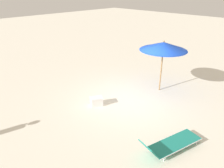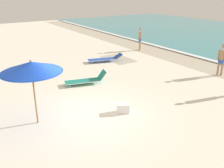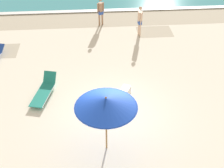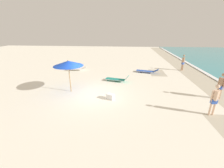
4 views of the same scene
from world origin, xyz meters
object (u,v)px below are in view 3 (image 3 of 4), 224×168
beach_umbrella (106,103)px  cooler_box (125,91)px  sun_lounger_under_umbrella (44,91)px  beachgoer_wading_adult (101,10)px  beachgoer_strolling_adult (140,19)px

beach_umbrella → cooler_box: (1.03, 3.07, -1.93)m
sun_lounger_under_umbrella → beachgoer_wading_adult: bearing=81.9°
beachgoer_wading_adult → beachgoer_strolling_adult: size_ratio=1.00×
sun_lounger_under_umbrella → beachgoer_strolling_adult: (5.04, 5.38, 0.78)m
sun_lounger_under_umbrella → cooler_box: bearing=10.1°
sun_lounger_under_umbrella → cooler_box: (3.59, -0.26, -0.03)m
cooler_box → beachgoer_strolling_adult: bearing=14.0°
sun_lounger_under_umbrella → cooler_box: 3.59m
beach_umbrella → cooler_box: 3.77m
beachgoer_strolling_adult → cooler_box: (-1.45, -5.64, -0.81)m
beachgoer_wading_adult → cooler_box: size_ratio=2.91×
beach_umbrella → beachgoer_wading_adult: bearing=88.4°
beachgoer_wading_adult → cooler_box: beachgoer_wading_adult is taller
cooler_box → beach_umbrella: bearing=-170.0°
sun_lounger_under_umbrella → beachgoer_strolling_adult: bearing=61.1°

